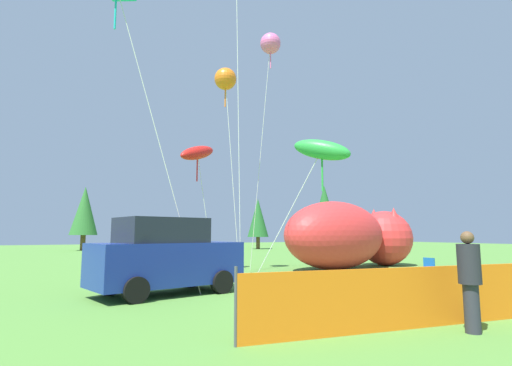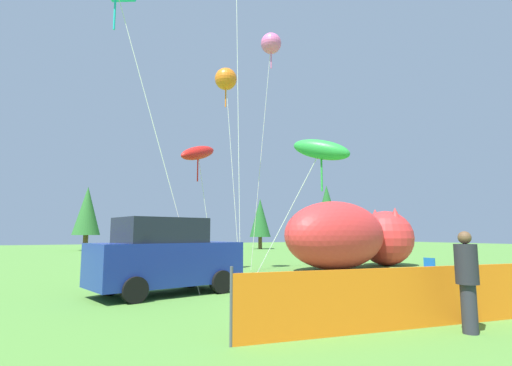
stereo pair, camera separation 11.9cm
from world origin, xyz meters
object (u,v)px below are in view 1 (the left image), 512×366
(kite_green_fish, at_px, (322,150))
(kite_pink_octopus, at_px, (270,44))
(parked_car, at_px, (166,257))
(folding_chair, at_px, (427,268))
(kite_red_lizard, at_px, (197,153))
(inflatable_cat, at_px, (349,238))
(kite_orange_flower, at_px, (225,79))
(spectator_in_yellow_shirt, at_px, (470,277))

(kite_green_fish, bearing_deg, kite_pink_octopus, 73.83)
(parked_car, relative_size, folding_chair, 5.04)
(kite_red_lizard, distance_m, kite_green_fish, 7.29)
(inflatable_cat, distance_m, kite_pink_octopus, 10.39)
(kite_orange_flower, height_order, kite_pink_octopus, kite_pink_octopus)
(kite_green_fish, bearing_deg, kite_red_lizard, 103.10)
(parked_car, bearing_deg, folding_chair, -24.86)
(kite_orange_flower, distance_m, kite_pink_octopus, 3.60)
(parked_car, bearing_deg, spectator_in_yellow_shirt, -74.78)
(kite_green_fish, height_order, kite_pink_octopus, kite_pink_octopus)
(parked_car, distance_m, kite_red_lizard, 7.47)
(folding_chair, xyz_separation_m, kite_red_lizard, (-5.70, 7.34, 4.78))
(folding_chair, bearing_deg, kite_red_lizard, -51.81)
(spectator_in_yellow_shirt, bearing_deg, kite_green_fish, 81.16)
(kite_red_lizard, bearing_deg, inflatable_cat, -10.50)
(inflatable_cat, bearing_deg, kite_pink_octopus, 156.74)
(inflatable_cat, height_order, kite_red_lizard, kite_red_lizard)
(inflatable_cat, relative_size, spectator_in_yellow_shirt, 4.93)
(kite_green_fish, bearing_deg, kite_orange_flower, 96.53)
(folding_chair, height_order, kite_green_fish, kite_green_fish)
(kite_orange_flower, height_order, kite_green_fish, kite_orange_flower)
(kite_orange_flower, bearing_deg, kite_pink_octopus, 9.45)
(folding_chair, xyz_separation_m, spectator_in_yellow_shirt, (-4.88, -4.96, 0.43))
(kite_orange_flower, bearing_deg, folding_chair, -53.40)
(kite_pink_octopus, bearing_deg, kite_red_lizard, 171.90)
(folding_chair, relative_size, kite_red_lizard, 0.15)
(parked_car, distance_m, kite_orange_flower, 9.57)
(folding_chair, distance_m, kite_orange_flower, 11.36)
(folding_chair, xyz_separation_m, kite_pink_octopus, (-2.17, 6.84, 10.55))
(kite_red_lizard, bearing_deg, kite_green_fish, -76.90)
(inflatable_cat, distance_m, kite_orange_flower, 9.66)
(inflatable_cat, bearing_deg, kite_green_fish, -146.47)
(parked_car, xyz_separation_m, spectator_in_yellow_shirt, (3.58, -6.81, -0.10))
(inflatable_cat, height_order, kite_pink_octopus, kite_pink_octopus)
(parked_car, distance_m, spectator_in_yellow_shirt, 7.69)
(parked_car, distance_m, inflatable_cat, 11.01)
(spectator_in_yellow_shirt, xyz_separation_m, kite_pink_octopus, (2.71, 11.79, 10.13))
(folding_chair, relative_size, spectator_in_yellow_shirt, 0.51)
(folding_chair, relative_size, kite_orange_flower, 0.10)
(kite_orange_flower, bearing_deg, parked_car, -129.09)
(parked_car, xyz_separation_m, kite_green_fish, (4.40, -1.54, 3.23))
(kite_red_lizard, xyz_separation_m, kite_green_fish, (1.63, -7.03, -1.02))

